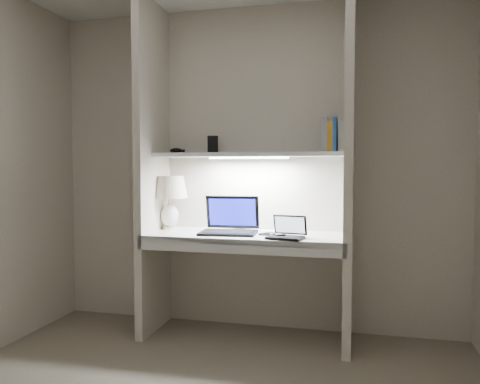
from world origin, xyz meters
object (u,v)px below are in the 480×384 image
(laptop_main, at_px, (230,225))
(laptop_netbook, at_px, (287,233))
(book_row, at_px, (338,136))
(table_lamp, at_px, (169,193))
(speaker, at_px, (241,220))

(laptop_main, relative_size, laptop_netbook, 1.57)
(laptop_netbook, relative_size, book_row, 1.10)
(laptop_main, distance_m, laptop_netbook, 0.48)
(laptop_netbook, bearing_deg, table_lamp, 176.09)
(table_lamp, bearing_deg, laptop_main, -9.67)
(laptop_main, xyz_separation_m, laptop_netbook, (0.45, -0.17, -0.02))
(laptop_netbook, relative_size, speaker, 1.88)
(book_row, bearing_deg, table_lamp, -177.92)
(laptop_main, relative_size, speaker, 2.96)
(speaker, bearing_deg, book_row, 12.61)
(speaker, bearing_deg, laptop_main, -82.04)
(laptop_netbook, bearing_deg, book_row, 54.43)
(table_lamp, distance_m, laptop_main, 0.57)
(laptop_main, bearing_deg, book_row, 5.70)
(laptop_main, height_order, speaker, laptop_main)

